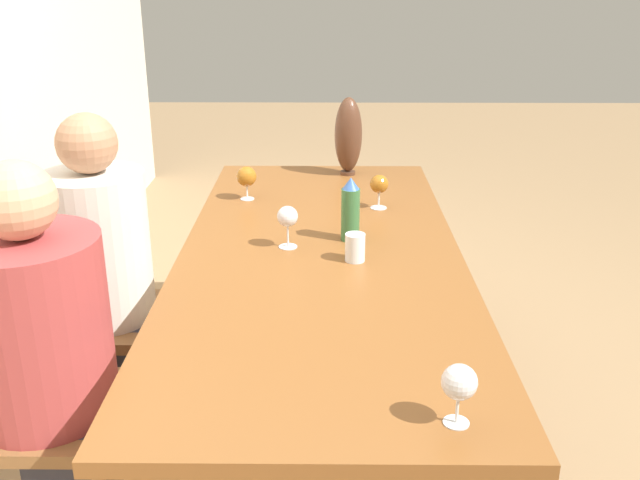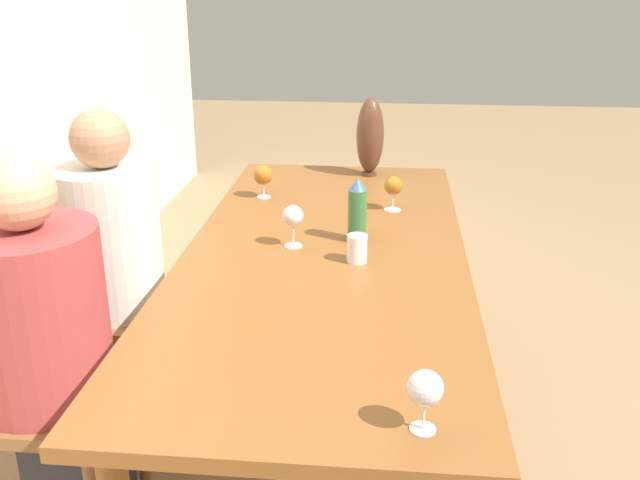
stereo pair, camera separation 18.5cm
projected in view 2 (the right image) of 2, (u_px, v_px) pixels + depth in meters
ground_plane at (324, 436)px, 2.67m from camera, size 14.00×14.00×0.00m
dining_table at (324, 271)px, 2.43m from camera, size 2.20×0.95×0.75m
water_bottle at (357, 211)px, 2.46m from camera, size 0.07×0.07×0.23m
water_tumbler at (357, 249)px, 2.31m from camera, size 0.07×0.07×0.09m
vase at (370, 136)px, 3.22m from camera, size 0.13×0.13×0.36m
wine_glass_0 at (293, 217)px, 2.41m from camera, size 0.07×0.07×0.15m
wine_glass_1 at (425, 389)px, 1.45m from camera, size 0.08×0.08×0.14m
wine_glass_2 at (393, 186)px, 2.78m from camera, size 0.07×0.07×0.14m
wine_glass_3 at (263, 175)px, 2.93m from camera, size 0.08×0.08×0.14m
chair_near at (23, 381)px, 2.10m from camera, size 0.44×0.44×0.94m
chair_far at (99, 296)px, 2.64m from camera, size 0.44×0.44×0.94m
person_near at (46, 345)px, 2.05m from camera, size 0.40×0.40×1.20m
person_far at (118, 263)px, 2.58m from camera, size 0.35×0.35×1.20m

